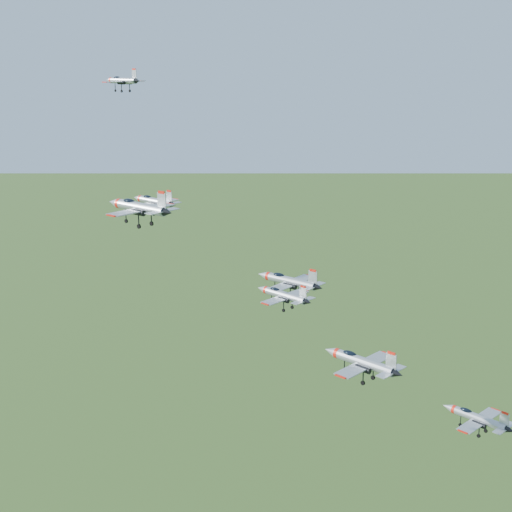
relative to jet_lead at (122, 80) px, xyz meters
The scene contains 7 objects.
jet_lead is the anchor object (origin of this frame).
jet_left_high 29.16m from the jet_lead, 32.37° to the right, with size 11.18×9.31×2.99m.
jet_right_high 46.04m from the jet_lead, 42.53° to the right, with size 13.32×11.03×3.56m.
jet_left_low 53.08m from the jet_lead, ahead, with size 13.30×10.99×3.55m.
jet_right_low 59.33m from the jet_lead, 19.09° to the right, with size 10.63×8.89×2.84m.
jet_trail 72.91m from the jet_lead, 13.02° to the right, with size 13.85×11.59×3.71m.
jet_extra 88.64m from the jet_lead, ahead, with size 12.14×10.19×3.25m.
Camera 1 is at (74.80, -92.53, 148.54)m, focal length 50.00 mm.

